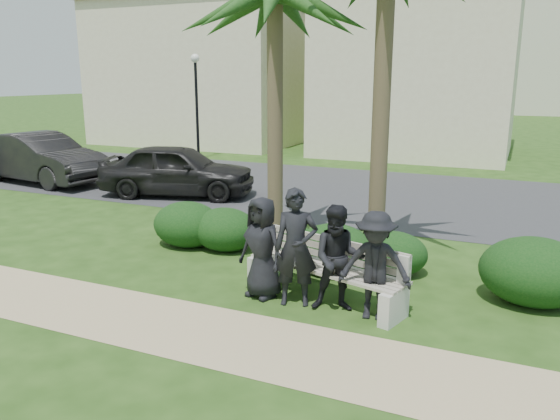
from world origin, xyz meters
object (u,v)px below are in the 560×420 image
Objects in this scene: park_bench at (324,274)px; car_a at (177,170)px; man_c at (338,259)px; man_d at (375,266)px; man_a at (262,248)px; car_b at (41,158)px; street_lamp at (196,88)px; man_b at (296,248)px.

park_bench is 8.48m from car_a.
man_c is 1.01× the size of man_d.
car_b is (-10.75, 5.70, 0.00)m from man_a.
man_a reaches higher than car_a.
man_a reaches higher than man_d.
street_lamp is 0.88× the size of car_b.
street_lamp is 2.71× the size of man_d.
street_lamp reaches higher than man_b.
man_a is 0.89× the size of man_b.
man_b reaches higher than car_a.
car_b is at bearing 168.17° from man_a.
car_a is (-5.51, 5.79, -0.05)m from man_a.
car_a is at bearing 155.30° from park_bench.
street_lamp is 2.67× the size of man_a.
car_b reaches higher than car_a.
man_a is (-0.93, -0.28, 0.39)m from park_bench.
man_a reaches higher than park_bench.
street_lamp is 2.68× the size of man_c.
man_c is (10.16, -12.35, -2.14)m from street_lamp.
man_d is (1.81, -0.08, -0.01)m from man_a.
street_lamp reaches higher than car_b.
car_b is (-11.67, 5.42, 0.39)m from park_bench.
car_a is at bearing 149.68° from man_a.
street_lamp is 15.36m from man_a.
street_lamp is 15.76m from park_bench.
man_c is 0.56m from man_d.
car_a is (3.40, -6.54, -2.19)m from street_lamp.
man_a is at bearing -147.40° from park_bench.
man_d is (0.88, -0.36, 0.38)m from park_bench.
man_d is at bearing -19.43° from man_b.
car_a is at bearing 132.41° from man_d.
car_b reaches higher than man_d.
man_d reaches higher than park_bench.
park_bench is 1.74× the size of man_a.
man_c is (1.25, -0.02, -0.00)m from man_a.
man_a is 0.61m from man_b.
street_lamp is at bearing 121.97° from man_d.
man_a is at bearing -110.54° from car_b.
car_a is at bearing -81.61° from car_b.
park_bench is at bearing 27.59° from man_b.
street_lamp reaches higher than man_d.
man_d is at bearing 13.64° from man_a.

